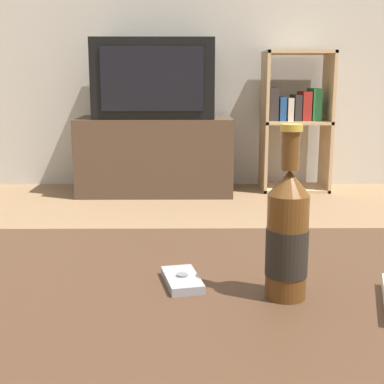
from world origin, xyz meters
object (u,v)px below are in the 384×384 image
Objects in this scene: bookshelf at (295,116)px; beer_bottle at (287,236)px; tv_stand at (155,155)px; cell_phone at (182,280)px; television at (154,79)px.

beer_bottle is at bearing -101.41° from bookshelf.
cell_phone is (0.20, -2.64, 0.17)m from tv_stand.
bookshelf is (0.92, 0.09, -0.24)m from television.
bookshelf is 2.84m from beer_bottle.
cell_phone is (-0.72, -2.73, -0.08)m from bookshelf.
beer_bottle is at bearing -82.44° from tv_stand.
bookshelf reaches higher than cell_phone.
beer_bottle reaches higher than tv_stand.
television reaches higher than bookshelf.
tv_stand is 8.76× the size of cell_phone.
beer_bottle is 0.19m from cell_phone.
tv_stand is at bearing 82.22° from cell_phone.
bookshelf is at bearing 5.43° from tv_stand.
television reaches higher than beer_bottle.
tv_stand is at bearing 90.00° from television.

